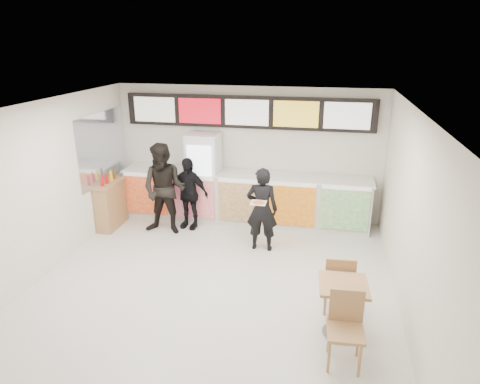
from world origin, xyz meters
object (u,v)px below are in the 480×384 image
(customer_left, at_px, (164,189))
(customer_main, at_px, (262,209))
(drinks_fridge, at_px, (204,177))
(customer_mid, at_px, (188,193))
(condiment_ledge, at_px, (111,204))
(cafe_table, at_px, (342,300))
(service_counter, at_px, (244,198))

(customer_left, bearing_deg, customer_main, -7.57)
(drinks_fridge, xyz_separation_m, customer_mid, (-0.20, -0.56, -0.21))
(condiment_ledge, bearing_deg, drinks_fridge, 24.97)
(drinks_fridge, relative_size, cafe_table, 1.18)
(customer_left, xyz_separation_m, customer_mid, (0.40, 0.37, -0.18))
(service_counter, relative_size, drinks_fridge, 2.78)
(drinks_fridge, height_order, customer_mid, drinks_fridge)
(service_counter, height_order, cafe_table, service_counter)
(customer_main, bearing_deg, cafe_table, 121.88)
(cafe_table, bearing_deg, customer_left, 139.92)
(customer_mid, height_order, cafe_table, customer_mid)
(cafe_table, bearing_deg, customer_mid, 133.08)
(service_counter, height_order, condiment_ledge, condiment_ledge)
(customer_left, distance_m, customer_mid, 0.57)
(customer_mid, relative_size, condiment_ledge, 1.30)
(service_counter, bearing_deg, customer_mid, -154.45)
(cafe_table, distance_m, condiment_ledge, 5.64)
(drinks_fridge, distance_m, customer_left, 1.10)
(condiment_ledge, bearing_deg, service_counter, 16.99)
(customer_mid, bearing_deg, cafe_table, -33.76)
(service_counter, height_order, customer_mid, customer_mid)
(service_counter, relative_size, cafe_table, 3.29)
(customer_left, distance_m, condiment_ledge, 1.37)
(drinks_fridge, height_order, customer_main, drinks_fridge)
(drinks_fridge, bearing_deg, customer_mid, -109.68)
(service_counter, relative_size, customer_left, 2.84)
(service_counter, height_order, customer_left, customer_left)
(cafe_table, bearing_deg, service_counter, 116.81)
(service_counter, xyz_separation_m, drinks_fridge, (-0.93, 0.02, 0.43))
(drinks_fridge, xyz_separation_m, customer_main, (1.53, -1.28, -0.16))
(customer_main, bearing_deg, condiment_ledge, -6.91)
(drinks_fridge, distance_m, condiment_ledge, 2.13)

